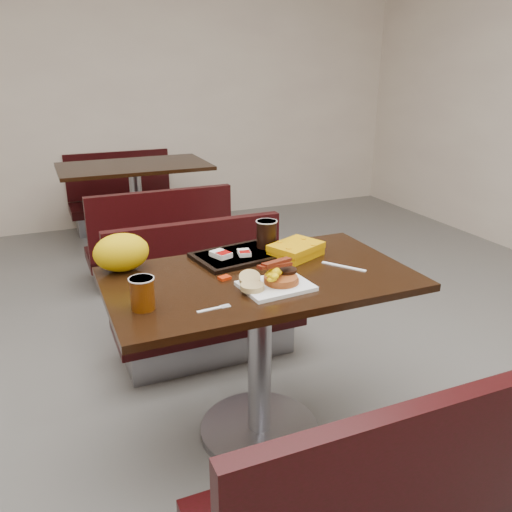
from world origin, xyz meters
name	(u,v)px	position (x,y,z in m)	size (l,w,h in m)	color
floor	(259,431)	(0.00, 0.00, 0.00)	(6.00, 7.00, 0.01)	slate
wall_back	(109,78)	(0.00, 3.50, 1.40)	(6.00, 0.01, 2.80)	beige
table_near	(260,358)	(0.00, 0.00, 0.38)	(1.20, 0.70, 0.75)	black
bench_near_s	(350,473)	(0.00, -0.70, 0.36)	(1.00, 0.46, 0.72)	black
bench_near_n	(208,297)	(0.00, 0.70, 0.36)	(1.00, 0.46, 0.72)	black
table_far	(137,209)	(0.00, 2.60, 0.38)	(1.20, 0.70, 0.75)	black
bench_far_s	(156,234)	(0.00, 1.90, 0.36)	(1.00, 0.46, 0.72)	black
bench_far_n	(123,193)	(0.00, 3.30, 0.36)	(1.00, 0.46, 0.72)	black
platter	(276,286)	(0.01, -0.14, 0.76)	(0.25, 0.20, 0.01)	white
pancake_stack	(281,279)	(0.03, -0.13, 0.78)	(0.13, 0.13, 0.03)	#964319
sausage_patty	(287,270)	(0.07, -0.10, 0.80)	(0.08, 0.08, 0.01)	black
scrambled_eggs	(275,273)	(0.00, -0.14, 0.81)	(0.08, 0.07, 0.04)	#FFCA05
bacon_strips	(275,265)	(0.00, -0.13, 0.84)	(0.16, 0.07, 0.01)	#420B04
muffin_bottom	(252,287)	(-0.09, -0.14, 0.77)	(0.09, 0.09, 0.02)	tan
muffin_top	(250,278)	(-0.08, -0.09, 0.79)	(0.08, 0.08, 0.02)	tan
coffee_cup_near	(142,294)	(-0.49, -0.12, 0.81)	(0.08, 0.08, 0.11)	#823B04
fork	(209,310)	(-0.28, -0.22, 0.75)	(0.12, 0.02, 0.00)	white
knife	(344,267)	(0.35, -0.05, 0.75)	(0.19, 0.02, 0.00)	white
condiment_syrup	(225,278)	(-0.14, 0.02, 0.76)	(0.04, 0.03, 0.01)	#B32407
condiment_ketchup	(257,262)	(0.04, 0.12, 0.76)	(0.04, 0.03, 0.01)	#8C0504
tray	(238,256)	(-0.01, 0.22, 0.76)	(0.36, 0.26, 0.02)	black
hashbrown_sleeve_left	(221,254)	(-0.09, 0.22, 0.78)	(0.06, 0.08, 0.02)	silver
hashbrown_sleeve_right	(244,253)	(0.01, 0.20, 0.78)	(0.05, 0.07, 0.02)	silver
coffee_cup_far	(267,234)	(0.14, 0.26, 0.83)	(0.09, 0.09, 0.12)	black
clamshell	(296,250)	(0.23, 0.14, 0.78)	(0.21, 0.16, 0.06)	#CF8A03
paper_bag	(121,252)	(-0.49, 0.27, 0.83)	(0.22, 0.16, 0.15)	#D2C407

